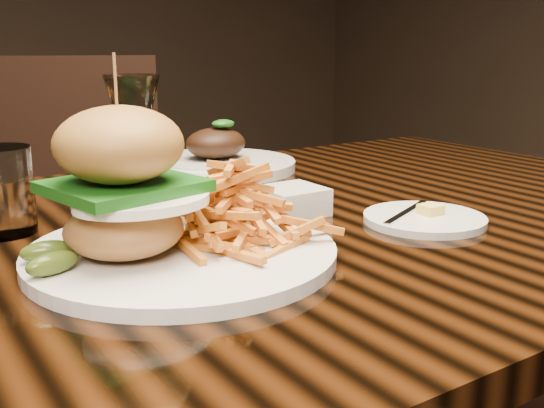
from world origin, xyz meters
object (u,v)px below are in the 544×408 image
burger_plate (177,207)px  far_dish (216,160)px  wine_glass (133,115)px  chair_far (75,220)px  dining_table (223,279)px

burger_plate → far_dish: 0.51m
burger_plate → wine_glass: 0.19m
far_dish → chair_far: size_ratio=0.31×
burger_plate → wine_glass: size_ratio=1.76×
far_dish → burger_plate: bearing=-123.1°
wine_glass → chair_far: 0.90m
chair_far → dining_table: bearing=-74.4°
dining_table → far_dish: bearing=62.7°
dining_table → burger_plate: burger_plate is taller
burger_plate → dining_table: bearing=42.4°
far_dish → chair_far: bearing=101.9°
chair_far → burger_plate: bearing=-80.3°
dining_table → chair_far: (0.05, 0.89, -0.13)m
dining_table → wine_glass: 0.25m
burger_plate → wine_glass: burger_plate is taller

